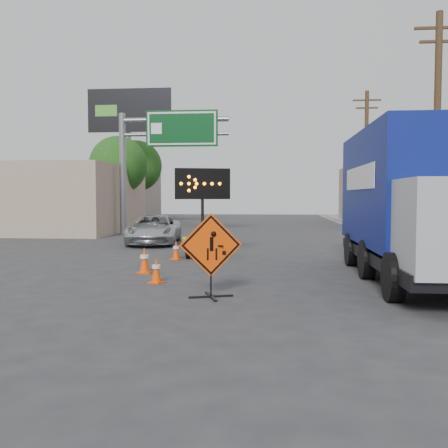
# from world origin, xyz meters

# --- Properties ---
(ground) EXTENTS (100.00, 100.00, 0.00)m
(ground) POSITION_xyz_m (0.00, 0.00, 0.00)
(ground) COLOR #2D2D30
(ground) RESTS_ON ground
(curb_right) EXTENTS (0.40, 60.00, 0.12)m
(curb_right) POSITION_xyz_m (7.20, 15.00, 0.06)
(curb_right) COLOR gray
(curb_right) RESTS_ON ground
(sidewalk_right) EXTENTS (4.00, 60.00, 0.15)m
(sidewalk_right) POSITION_xyz_m (9.50, 15.00, 0.07)
(sidewalk_right) COLOR gray
(sidewalk_right) RESTS_ON ground
(storefront_left_near) EXTENTS (14.00, 10.00, 4.00)m
(storefront_left_near) POSITION_xyz_m (-14.00, 20.00, 2.00)
(storefront_left_near) COLOR tan
(storefront_left_near) RESTS_ON ground
(storefront_left_far) EXTENTS (12.00, 10.00, 4.40)m
(storefront_left_far) POSITION_xyz_m (-15.00, 34.00, 2.20)
(storefront_left_far) COLOR gray
(storefront_left_far) RESTS_ON ground
(building_right_far) EXTENTS (10.00, 14.00, 4.60)m
(building_right_far) POSITION_xyz_m (13.00, 30.00, 2.30)
(building_right_far) COLOR tan
(building_right_far) RESTS_ON ground
(highway_gantry) EXTENTS (6.18, 0.38, 6.90)m
(highway_gantry) POSITION_xyz_m (-4.43, 17.96, 5.07)
(highway_gantry) COLOR slate
(highway_gantry) RESTS_ON ground
(billboard) EXTENTS (6.10, 0.54, 9.85)m
(billboard) POSITION_xyz_m (-8.35, 25.87, 7.35)
(billboard) COLOR slate
(billboard) RESTS_ON ground
(utility_pole_near) EXTENTS (1.80, 0.26, 9.00)m
(utility_pole_near) POSITION_xyz_m (8.00, 10.00, 4.68)
(utility_pole_near) COLOR #4C3720
(utility_pole_near) RESTS_ON ground
(utility_pole_far) EXTENTS (1.80, 0.26, 9.00)m
(utility_pole_far) POSITION_xyz_m (8.00, 24.00, 4.68)
(utility_pole_far) COLOR #4C3720
(utility_pole_far) RESTS_ON ground
(tree_left_near) EXTENTS (3.71, 3.71, 6.03)m
(tree_left_near) POSITION_xyz_m (-8.00, 22.00, 4.16)
(tree_left_near) COLOR #4C3720
(tree_left_near) RESTS_ON ground
(tree_left_far) EXTENTS (4.10, 4.10, 6.66)m
(tree_left_far) POSITION_xyz_m (-9.00, 30.00, 4.60)
(tree_left_far) COLOR #4C3720
(tree_left_far) RESTS_ON ground
(construction_sign) EXTENTS (1.30, 0.93, 1.81)m
(construction_sign) POSITION_xyz_m (0.55, 1.00, 0.95)
(construction_sign) COLOR black
(construction_sign) RESTS_ON ground
(arrow_board) EXTENTS (1.97, 2.49, 3.17)m
(arrow_board) POSITION_xyz_m (-0.65, 8.42, 0.70)
(arrow_board) COLOR yellow
(arrow_board) RESTS_ON ground
(pickup_truck) EXTENTS (2.67, 4.91, 1.31)m
(pickup_truck) POSITION_xyz_m (-3.45, 12.69, 0.65)
(pickup_truck) COLOR silver
(pickup_truck) RESTS_ON ground
(box_truck) EXTENTS (2.67, 8.29, 3.94)m
(box_truck) POSITION_xyz_m (5.50, 3.74, 1.79)
(box_truck) COLOR black
(box_truck) RESTS_ON ground
(cone_a) EXTENTS (0.43, 0.43, 0.65)m
(cone_a) POSITION_xyz_m (-1.02, 2.64, 0.32)
(cone_a) COLOR #F54505
(cone_a) RESTS_ON ground
(cone_b) EXTENTS (0.38, 0.38, 0.74)m
(cone_b) POSITION_xyz_m (-1.72, 4.18, 0.37)
(cone_b) COLOR #F54505
(cone_b) RESTS_ON ground
(cone_c) EXTENTS (0.42, 0.42, 0.65)m
(cone_c) POSITION_xyz_m (-1.41, 7.26, 0.32)
(cone_c) COLOR #F54505
(cone_c) RESTS_ON ground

